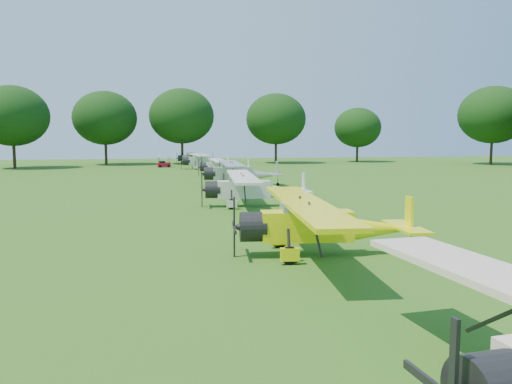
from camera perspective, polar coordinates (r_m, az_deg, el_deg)
ground at (r=30.96m, az=0.47°, el=-2.02°), size 160.00×160.00×0.00m
tree_belt at (r=31.91m, az=6.87°, el=12.64°), size 137.36×130.27×14.52m
aircraft_2 at (r=18.97m, az=7.43°, el=-3.27°), size 7.21×11.47×2.25m
aircraft_3 at (r=32.29m, az=-0.47°, el=0.64°), size 7.11×11.31×2.22m
aircraft_4 at (r=46.11m, az=-2.00°, el=2.39°), size 7.49×11.93×2.35m
aircraft_5 at (r=59.54m, az=-3.80°, el=3.04°), size 6.39×10.15×2.01m
aircraft_6 at (r=72.27m, az=-5.94°, el=3.70°), size 7.26×11.55×2.28m
aircraft_7 at (r=85.93m, az=-7.05°, el=3.98°), size 6.55×10.42×2.05m
golf_cart at (r=77.13m, az=-10.53°, el=3.20°), size 2.11×1.51×1.65m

